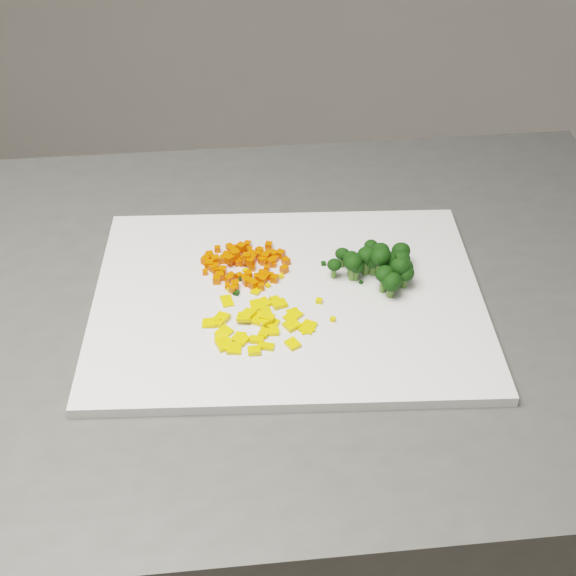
% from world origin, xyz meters
% --- Properties ---
extents(counter_block, '(1.28, 1.09, 0.90)m').
position_xyz_m(counter_block, '(-0.13, 0.47, 0.45)').
color(counter_block, '#41423F').
rests_on(counter_block, ground).
extents(cutting_board, '(0.55, 0.48, 0.01)m').
position_xyz_m(cutting_board, '(-0.09, 0.46, 0.91)').
color(cutting_board, silver).
rests_on(cutting_board, counter_block).
extents(carrot_pile, '(0.10, 0.10, 0.03)m').
position_xyz_m(carrot_pile, '(-0.16, 0.50, 0.93)').
color(carrot_pile, '#DD3D02').
rests_on(carrot_pile, cutting_board).
extents(pepper_pile, '(0.12, 0.12, 0.02)m').
position_xyz_m(pepper_pile, '(-0.11, 0.40, 0.92)').
color(pepper_pile, '#ECB30C').
rests_on(pepper_pile, cutting_board).
extents(broccoli_pile, '(0.12, 0.12, 0.06)m').
position_xyz_m(broccoli_pile, '(-0.00, 0.53, 0.94)').
color(broccoli_pile, black).
rests_on(broccoli_pile, cutting_board).
extents(carrot_cube_0, '(0.01, 0.01, 0.01)m').
position_xyz_m(carrot_cube_0, '(-0.15, 0.48, 0.92)').
color(carrot_cube_0, '#DD3D02').
rests_on(carrot_cube_0, carrot_pile).
extents(carrot_cube_1, '(0.01, 0.01, 0.01)m').
position_xyz_m(carrot_cube_1, '(-0.13, 0.52, 0.92)').
color(carrot_cube_1, '#DD3D02').
rests_on(carrot_cube_1, carrot_pile).
extents(carrot_cube_2, '(0.01, 0.01, 0.01)m').
position_xyz_m(carrot_cube_2, '(-0.13, 0.48, 0.92)').
color(carrot_cube_2, '#DD3D02').
rests_on(carrot_cube_2, carrot_pile).
extents(carrot_cube_3, '(0.01, 0.01, 0.01)m').
position_xyz_m(carrot_cube_3, '(-0.15, 0.54, 0.92)').
color(carrot_cube_3, '#DD3D02').
rests_on(carrot_cube_3, carrot_pile).
extents(carrot_cube_4, '(0.01, 0.01, 0.01)m').
position_xyz_m(carrot_cube_4, '(-0.16, 0.51, 0.92)').
color(carrot_cube_4, '#DD3D02').
rests_on(carrot_cube_4, carrot_pile).
extents(carrot_cube_5, '(0.01, 0.01, 0.01)m').
position_xyz_m(carrot_cube_5, '(-0.18, 0.53, 0.92)').
color(carrot_cube_5, '#DD3D02').
rests_on(carrot_cube_5, carrot_pile).
extents(carrot_cube_6, '(0.01, 0.01, 0.01)m').
position_xyz_m(carrot_cube_6, '(-0.16, 0.50, 0.92)').
color(carrot_cube_6, '#DD3D02').
rests_on(carrot_cube_6, carrot_pile).
extents(carrot_cube_7, '(0.01, 0.01, 0.01)m').
position_xyz_m(carrot_cube_7, '(-0.17, 0.54, 0.92)').
color(carrot_cube_7, '#DD3D02').
rests_on(carrot_cube_7, carrot_pile).
extents(carrot_cube_8, '(0.01, 0.01, 0.01)m').
position_xyz_m(carrot_cube_8, '(-0.13, 0.49, 0.92)').
color(carrot_cube_8, '#DD3D02').
rests_on(carrot_cube_8, carrot_pile).
extents(carrot_cube_9, '(0.01, 0.01, 0.01)m').
position_xyz_m(carrot_cube_9, '(-0.20, 0.47, 0.92)').
color(carrot_cube_9, '#DD3D02').
rests_on(carrot_cube_9, carrot_pile).
extents(carrot_cube_10, '(0.01, 0.01, 0.01)m').
position_xyz_m(carrot_cube_10, '(-0.17, 0.47, 0.92)').
color(carrot_cube_10, '#DD3D02').
rests_on(carrot_cube_10, carrot_pile).
extents(carrot_cube_11, '(0.01, 0.01, 0.01)m').
position_xyz_m(carrot_cube_11, '(-0.15, 0.47, 0.92)').
color(carrot_cube_11, '#DD3D02').
rests_on(carrot_cube_11, carrot_pile).
extents(carrot_cube_12, '(0.01, 0.01, 0.01)m').
position_xyz_m(carrot_cube_12, '(-0.15, 0.50, 0.92)').
color(carrot_cube_12, '#DD3D02').
rests_on(carrot_cube_12, carrot_pile).
extents(carrot_cube_13, '(0.01, 0.01, 0.01)m').
position_xyz_m(carrot_cube_13, '(-0.15, 0.48, 0.92)').
color(carrot_cube_13, '#DD3D02').
rests_on(carrot_cube_13, carrot_pile).
extents(carrot_cube_14, '(0.01, 0.01, 0.01)m').
position_xyz_m(carrot_cube_14, '(-0.18, 0.50, 0.92)').
color(carrot_cube_14, '#DD3D02').
rests_on(carrot_cube_14, carrot_pile).
extents(carrot_cube_15, '(0.01, 0.01, 0.01)m').
position_xyz_m(carrot_cube_15, '(-0.20, 0.49, 0.92)').
color(carrot_cube_15, '#DD3D02').
rests_on(carrot_cube_15, carrot_pile).
extents(carrot_cube_16, '(0.01, 0.01, 0.01)m').
position_xyz_m(carrot_cube_16, '(-0.16, 0.52, 0.92)').
color(carrot_cube_16, '#DD3D02').
rests_on(carrot_cube_16, carrot_pile).
extents(carrot_cube_17, '(0.01, 0.01, 0.01)m').
position_xyz_m(carrot_cube_17, '(-0.11, 0.52, 0.92)').
color(carrot_cube_17, '#DD3D02').
rests_on(carrot_cube_17, carrot_pile).
extents(carrot_cube_18, '(0.01, 0.01, 0.01)m').
position_xyz_m(carrot_cube_18, '(-0.19, 0.53, 0.92)').
color(carrot_cube_18, '#DD3D02').
rests_on(carrot_cube_18, carrot_pile).
extents(carrot_cube_19, '(0.01, 0.01, 0.01)m').
position_xyz_m(carrot_cube_19, '(-0.18, 0.51, 0.93)').
color(carrot_cube_19, '#DD3D02').
rests_on(carrot_cube_19, carrot_pile).
extents(carrot_cube_20, '(0.01, 0.01, 0.01)m').
position_xyz_m(carrot_cube_20, '(-0.18, 0.50, 0.92)').
color(carrot_cube_20, '#DD3D02').
rests_on(carrot_cube_20, carrot_pile).
extents(carrot_cube_21, '(0.01, 0.01, 0.01)m').
position_xyz_m(carrot_cube_21, '(-0.17, 0.51, 0.92)').
color(carrot_cube_21, '#DD3D02').
rests_on(carrot_cube_21, carrot_pile).
extents(carrot_cube_22, '(0.01, 0.01, 0.01)m').
position_xyz_m(carrot_cube_22, '(-0.15, 0.53, 0.92)').
color(carrot_cube_22, '#DD3D02').
rests_on(carrot_cube_22, carrot_pile).
extents(carrot_cube_23, '(0.01, 0.01, 0.01)m').
position_xyz_m(carrot_cube_23, '(-0.13, 0.49, 0.92)').
color(carrot_cube_23, '#DD3D02').
rests_on(carrot_cube_23, carrot_pile).
extents(carrot_cube_24, '(0.01, 0.01, 0.01)m').
position_xyz_m(carrot_cube_24, '(-0.18, 0.52, 0.92)').
color(carrot_cube_24, '#DD3D02').
rests_on(carrot_cube_24, carrot_pile).
extents(carrot_cube_25, '(0.01, 0.01, 0.01)m').
position_xyz_m(carrot_cube_25, '(-0.16, 0.53, 0.92)').
color(carrot_cube_25, '#DD3D02').
rests_on(carrot_cube_25, carrot_pile).
extents(carrot_cube_26, '(0.01, 0.01, 0.01)m').
position_xyz_m(carrot_cube_26, '(-0.17, 0.45, 0.92)').
color(carrot_cube_26, '#DD3D02').
rests_on(carrot_cube_26, carrot_pile).
extents(carrot_cube_27, '(0.01, 0.01, 0.01)m').
position_xyz_m(carrot_cube_27, '(-0.13, 0.48, 0.92)').
color(carrot_cube_27, '#DD3D02').
rests_on(carrot_cube_27, carrot_pile).
extents(carrot_cube_28, '(0.01, 0.01, 0.01)m').
position_xyz_m(carrot_cube_28, '(-0.18, 0.48, 0.92)').
color(carrot_cube_28, '#DD3D02').
rests_on(carrot_cube_28, carrot_pile).
extents(carrot_cube_29, '(0.01, 0.01, 0.01)m').
position_xyz_m(carrot_cube_29, '(-0.18, 0.47, 0.92)').
color(carrot_cube_29, '#DD3D02').
rests_on(carrot_cube_29, carrot_pile).
extents(carrot_cube_30, '(0.01, 0.01, 0.01)m').
position_xyz_m(carrot_cube_30, '(-0.21, 0.50, 0.92)').
color(carrot_cube_30, '#DD3D02').
rests_on(carrot_cube_30, carrot_pile).
extents(carrot_cube_31, '(0.01, 0.01, 0.01)m').
position_xyz_m(carrot_cube_31, '(-0.13, 0.51, 0.92)').
color(carrot_cube_31, '#DD3D02').
rests_on(carrot_cube_31, carrot_pile).
extents(carrot_cube_32, '(0.01, 0.01, 0.01)m').
position_xyz_m(carrot_cube_32, '(-0.12, 0.49, 0.92)').
color(carrot_cube_32, '#DD3D02').
rests_on(carrot_cube_32, carrot_pile).
extents(carrot_cube_33, '(0.01, 0.01, 0.01)m').
position_xyz_m(carrot_cube_33, '(-0.19, 0.52, 0.92)').
color(carrot_cube_33, '#DD3D02').
rests_on(carrot_cube_33, carrot_pile).
extents(carrot_cube_34, '(0.01, 0.01, 0.01)m').
position_xyz_m(carrot_cube_34, '(-0.17, 0.50, 0.92)').
color(carrot_cube_34, '#DD3D02').
rests_on(carrot_cube_34, carrot_pile).
extents(carrot_cube_35, '(0.01, 0.01, 0.01)m').
position_xyz_m(carrot_cube_35, '(-0.17, 0.54, 0.92)').
color(carrot_cube_35, '#DD3D02').
rests_on(carrot_cube_35, carrot_pile).
extents(carrot_cube_36, '(0.01, 0.01, 0.01)m').
position_xyz_m(carrot_cube_36, '(-0.19, 0.50, 0.92)').
color(carrot_cube_36, '#DD3D02').
rests_on(carrot_cube_36, carrot_pile).
extents(carrot_cube_37, '(0.01, 0.01, 0.01)m').
position_xyz_m(carrot_cube_37, '(-0.20, 0.50, 0.92)').
color(carrot_cube_37, '#DD3D02').
rests_on(carrot_cube_37, carrot_pile).
extents(carrot_cube_38, '(0.01, 0.01, 0.01)m').
position_xyz_m(carrot_cube_38, '(-0.17, 0.51, 0.92)').
color(carrot_cube_38, '#DD3D02').
rests_on(carrot_cube_38, carrot_pile).
extents(carrot_cube_39, '(0.01, 0.01, 0.01)m').
position_xyz_m(carrot_cube_39, '(-0.14, 0.55, 0.92)').
color(carrot_cube_39, '#DD3D02').
rests_on(carrot_cube_39, carrot_pile).
extents(carrot_cube_40, '(0.01, 0.01, 0.01)m').
position_xyz_m(carrot_cube_40, '(-0.16, 0.52, 0.92)').
color(carrot_cube_40, '#DD3D02').
rests_on(carrot_cube_40, carrot_pile).
extents(carrot_cube_41, '(0.01, 0.01, 0.01)m').
position_xyz_m(carrot_cube_41, '(-0.12, 0.48, 0.92)').
color(carrot_cube_41, '#DD3D02').
rests_on(carrot_cube_41, carrot_pile).
extents(carrot_cube_42, '(0.01, 0.01, 0.01)m').
position_xyz_m(carrot_cube_42, '(-0.21, 0.51, 0.92)').
color(carrot_cube_42, '#DD3D02').
rests_on(carrot_cube_42, carrot_pile).
extents(carrot_cube_43, '(0.01, 0.01, 0.01)m').
position_xyz_m(carrot_cube_43, '(-0.14, 0.48, 0.92)').
color(carrot_cube_43, '#DD3D02').
rests_on(carrot_cube_43, carrot_pile).
extents(carrot_cube_44, '(0.01, 0.01, 0.01)m').
position_xyz_m(carrot_cube_44, '(-0.20, 0.49, 0.92)').
color(carrot_cube_44, '#DD3D02').
rests_on(carrot_cube_44, carrot_pile).
extents(carrot_cube_45, '(0.01, 0.01, 0.01)m').
position_xyz_m(carrot_cube_45, '(-0.18, 0.46, 0.92)').
color(carrot_cube_45, '#DD3D02').
rests_on(carrot_cube_45, carrot_pile).
extents(carrot_cube_46, '(0.01, 0.01, 0.01)m').
position_xyz_m(carrot_cube_46, '(-0.13, 0.51, 0.92)').
color(carrot_cube_46, '#DD3D02').
rests_on(carrot_cube_46, carrot_pile).
extents(carrot_cube_47, '(0.01, 0.01, 0.01)m').
position_xyz_m(carrot_cube_47, '(-0.21, 0.49, 0.92)').
color(carrot_cube_47, '#DD3D02').
rests_on(carrot_cube_47, carrot_pile).
extents(carrot_cube_48, '(0.01, 0.01, 0.01)m').
position_xyz_m(carrot_cube_48, '(-0.15, 0.50, 0.92)').
color(carrot_cube_48, '#DD3D02').
rests_on(carrot_cube_48, carrot_pile).
extents(carrot_cube_49, '(0.01, 0.01, 0.01)m').
position_xyz_m(carrot_cube_49, '(-0.20, 0.48, 0.92)').
color(carrot_cube_49, '#DD3D02').
rests_on(carrot_cube_49, carrot_pile).
extents(carrot_cube_50, '(0.01, 0.01, 0.01)m').
position_xyz_m(carrot_cube_50, '(-0.12, 0.53, 0.92)').
color(carrot_cube_50, '#DD3D02').
rests_on(carrot_cube_50, carrot_pile).
extents(carrot_cube_51, '(0.01, 0.01, 0.01)m').
position_xyz_m(carrot_cube_51, '(-0.19, 0.53, 0.92)').
color(carrot_cube_51, '#DD3D02').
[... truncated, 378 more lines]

